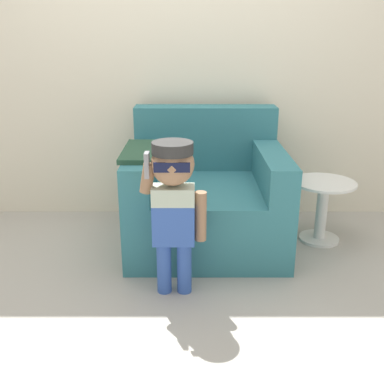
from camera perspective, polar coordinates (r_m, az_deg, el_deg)
ground_plane at (r=3.10m, az=-2.22°, el=-6.97°), size 10.00×10.00×0.00m
wall_back at (r=3.46m, az=-2.07°, el=18.10°), size 10.00×0.05×2.60m
armchair at (r=3.10m, az=1.78°, el=-0.48°), size 1.04×1.00×0.89m
person_child at (r=2.36m, az=-2.36°, el=-0.44°), size 0.35×0.26×0.86m
side_table at (r=3.23m, az=16.23°, el=-1.59°), size 0.43×0.43×0.43m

